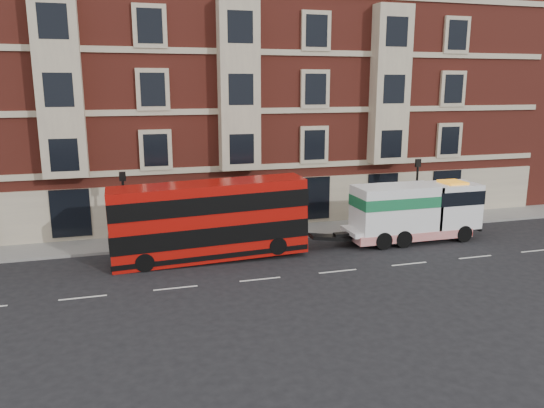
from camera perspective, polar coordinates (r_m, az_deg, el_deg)
The scene contains 7 objects.
ground at distance 25.52m, azimuth -1.29°, elevation -8.11°, with size 120.00×120.00×0.00m, color black.
sidewalk at distance 32.43m, azimuth -4.72°, elevation -3.44°, with size 90.00×3.00×0.15m, color slate.
victorian_terrace at distance 38.64m, azimuth -6.55°, elevation 14.10°, with size 45.00×12.00×20.40m.
lamp_post_west at distance 29.95m, azimuth -15.61°, elevation -0.09°, with size 0.35×0.15×4.35m.
lamp_post_east at distance 35.00m, azimuth 15.29°, elevation 1.73°, with size 0.35×0.15×4.35m.
double_decker_bus at distance 27.96m, azimuth -6.76°, elevation -1.64°, with size 10.18×2.34×4.12m.
tow_truck at distance 32.21m, azimuth 14.90°, elevation -0.77°, with size 8.15×2.41×3.40m.
Camera 1 is at (-6.11, -23.06, 9.06)m, focal length 35.00 mm.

